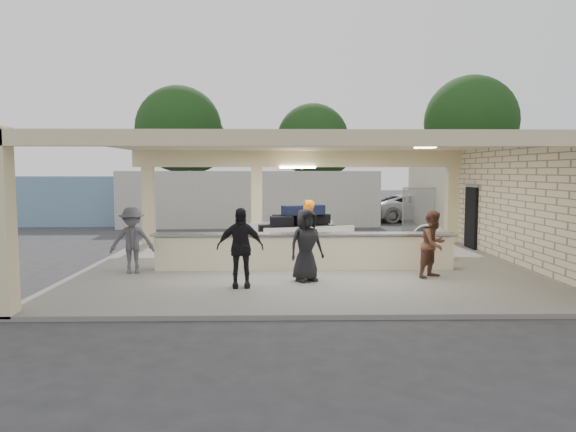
{
  "coord_description": "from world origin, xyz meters",
  "views": [
    {
      "loc": [
        -0.71,
        -14.26,
        2.75
      ],
      "look_at": [
        -0.41,
        1.0,
        1.41
      ],
      "focal_mm": 32.0,
      "sensor_mm": 36.0,
      "label": 1
    }
  ],
  "objects_px": {
    "passenger_c": "(132,240)",
    "car_white_a": "(415,208)",
    "baggage_counter": "(304,251)",
    "container_blue": "(85,201)",
    "car_dark": "(407,208)",
    "car_white_b": "(478,206)",
    "baggage_handler": "(307,232)",
    "container_white": "(250,199)",
    "passenger_a": "(434,244)",
    "passenger_d": "(306,245)",
    "luggage_cart": "(299,230)",
    "drum_fan": "(429,240)",
    "passenger_b": "(240,248)"
  },
  "relations": [
    {
      "from": "passenger_c",
      "to": "passenger_d",
      "type": "distance_m",
      "value": 4.58
    },
    {
      "from": "container_blue",
      "to": "passenger_a",
      "type": "bearing_deg",
      "value": -46.14
    },
    {
      "from": "car_dark",
      "to": "passenger_b",
      "type": "bearing_deg",
      "value": 167.22
    },
    {
      "from": "passenger_c",
      "to": "car_dark",
      "type": "height_order",
      "value": "passenger_c"
    },
    {
      "from": "passenger_b",
      "to": "passenger_d",
      "type": "distance_m",
      "value": 1.67
    },
    {
      "from": "baggage_handler",
      "to": "passenger_a",
      "type": "relative_size",
      "value": 1.09
    },
    {
      "from": "luggage_cart",
      "to": "container_white",
      "type": "bearing_deg",
      "value": 84.42
    },
    {
      "from": "passenger_c",
      "to": "car_dark",
      "type": "distance_m",
      "value": 19.4
    },
    {
      "from": "baggage_counter",
      "to": "passenger_a",
      "type": "relative_size",
      "value": 4.9
    },
    {
      "from": "passenger_d",
      "to": "car_white_b",
      "type": "bearing_deg",
      "value": 33.08
    },
    {
      "from": "baggage_counter",
      "to": "passenger_c",
      "type": "relative_size",
      "value": 4.77
    },
    {
      "from": "passenger_c",
      "to": "car_white_a",
      "type": "bearing_deg",
      "value": 40.28
    },
    {
      "from": "drum_fan",
      "to": "passenger_d",
      "type": "height_order",
      "value": "passenger_d"
    },
    {
      "from": "passenger_c",
      "to": "container_white",
      "type": "distance_m",
      "value": 12.75
    },
    {
      "from": "passenger_d",
      "to": "car_dark",
      "type": "bearing_deg",
      "value": 44.44
    },
    {
      "from": "drum_fan",
      "to": "container_white",
      "type": "distance_m",
      "value": 12.15
    },
    {
      "from": "baggage_handler",
      "to": "passenger_c",
      "type": "relative_size",
      "value": 1.06
    },
    {
      "from": "passenger_b",
      "to": "passenger_d",
      "type": "bearing_deg",
      "value": 17.57
    },
    {
      "from": "baggage_handler",
      "to": "passenger_c",
      "type": "height_order",
      "value": "baggage_handler"
    },
    {
      "from": "car_white_b",
      "to": "container_white",
      "type": "relative_size",
      "value": 0.4
    },
    {
      "from": "baggage_counter",
      "to": "container_blue",
      "type": "bearing_deg",
      "value": 129.96
    },
    {
      "from": "car_white_a",
      "to": "container_white",
      "type": "bearing_deg",
      "value": 93.14
    },
    {
      "from": "passenger_a",
      "to": "passenger_d",
      "type": "height_order",
      "value": "passenger_d"
    },
    {
      "from": "passenger_b",
      "to": "container_white",
      "type": "height_order",
      "value": "container_white"
    },
    {
      "from": "passenger_b",
      "to": "container_blue",
      "type": "height_order",
      "value": "container_blue"
    },
    {
      "from": "baggage_counter",
      "to": "car_white_a",
      "type": "height_order",
      "value": "car_white_a"
    },
    {
      "from": "baggage_handler",
      "to": "passenger_b",
      "type": "height_order",
      "value": "baggage_handler"
    },
    {
      "from": "container_white",
      "to": "container_blue",
      "type": "bearing_deg",
      "value": 171.86
    },
    {
      "from": "luggage_cart",
      "to": "car_dark",
      "type": "height_order",
      "value": "luggage_cart"
    },
    {
      "from": "baggage_handler",
      "to": "container_blue",
      "type": "distance_m",
      "value": 16.06
    },
    {
      "from": "passenger_a",
      "to": "container_white",
      "type": "relative_size",
      "value": 0.13
    },
    {
      "from": "car_white_a",
      "to": "container_blue",
      "type": "relative_size",
      "value": 0.54
    },
    {
      "from": "luggage_cart",
      "to": "passenger_c",
      "type": "xyz_separation_m",
      "value": [
        -4.43,
        -2.17,
        -0.01
      ]
    },
    {
      "from": "baggage_handler",
      "to": "container_blue",
      "type": "relative_size",
      "value": 0.19
    },
    {
      "from": "car_white_a",
      "to": "container_white",
      "type": "distance_m",
      "value": 9.35
    },
    {
      "from": "luggage_cart",
      "to": "car_white_b",
      "type": "xyz_separation_m",
      "value": [
        10.61,
        13.09,
        -0.17
      ]
    },
    {
      "from": "passenger_a",
      "to": "car_dark",
      "type": "xyz_separation_m",
      "value": [
        3.5,
        16.54,
        -0.27
      ]
    },
    {
      "from": "car_white_b",
      "to": "container_blue",
      "type": "height_order",
      "value": "container_blue"
    },
    {
      "from": "passenger_d",
      "to": "container_blue",
      "type": "bearing_deg",
      "value": 102.77
    },
    {
      "from": "car_white_b",
      "to": "container_blue",
      "type": "xyz_separation_m",
      "value": [
        -21.2,
        -2.05,
        0.45
      ]
    },
    {
      "from": "baggage_counter",
      "to": "drum_fan",
      "type": "relative_size",
      "value": 7.62
    },
    {
      "from": "car_white_b",
      "to": "car_white_a",
      "type": "bearing_deg",
      "value": 102.05
    },
    {
      "from": "passenger_c",
      "to": "passenger_d",
      "type": "bearing_deg",
      "value": -25.32
    },
    {
      "from": "baggage_handler",
      "to": "passenger_b",
      "type": "relative_size",
      "value": 1.0
    },
    {
      "from": "car_white_b",
      "to": "container_white",
      "type": "bearing_deg",
      "value": 108.55
    },
    {
      "from": "baggage_counter",
      "to": "car_white_b",
      "type": "distance_m",
      "value": 18.14
    },
    {
      "from": "baggage_counter",
      "to": "passenger_d",
      "type": "xyz_separation_m",
      "value": [
        -0.03,
        -1.53,
        0.39
      ]
    },
    {
      "from": "passenger_c",
      "to": "car_white_a",
      "type": "relative_size",
      "value": 0.33
    },
    {
      "from": "luggage_cart",
      "to": "container_white",
      "type": "relative_size",
      "value": 0.25
    },
    {
      "from": "passenger_a",
      "to": "baggage_handler",
      "type": "bearing_deg",
      "value": 108.42
    }
  ]
}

